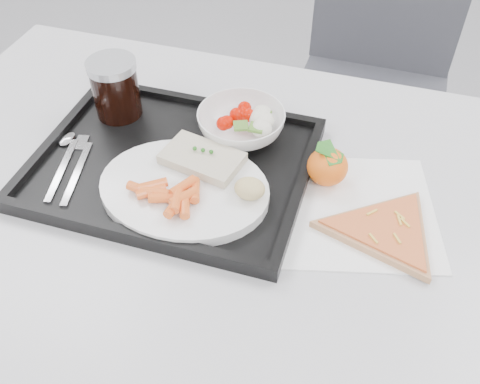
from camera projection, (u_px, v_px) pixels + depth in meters
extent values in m
cube|color=#BDBDBF|center=(226.00, 202.00, 0.87)|extent=(1.20, 0.80, 0.03)
cylinder|color=#47474C|center=(81.00, 168.00, 1.48)|extent=(0.04, 0.04, 0.72)
cube|color=#393A41|center=(367.00, 104.00, 1.53)|extent=(0.43, 0.43, 0.04)
cylinder|color=#47474C|center=(286.00, 191.00, 1.62)|extent=(0.02, 0.02, 0.43)
cylinder|color=#47474C|center=(407.00, 217.00, 1.54)|extent=(0.02, 0.02, 0.43)
cylinder|color=#47474C|center=(311.00, 121.00, 1.86)|extent=(0.02, 0.02, 0.43)
cylinder|color=#47474C|center=(416.00, 141.00, 1.78)|extent=(0.02, 0.02, 0.43)
cube|color=black|center=(173.00, 165.00, 0.90)|extent=(0.45, 0.35, 0.01)
cube|color=black|center=(206.00, 102.00, 1.00)|extent=(0.45, 0.02, 0.01)
cube|color=black|center=(129.00, 233.00, 0.78)|extent=(0.45, 0.02, 0.01)
cube|color=black|center=(300.00, 186.00, 0.84)|extent=(0.02, 0.32, 0.01)
cube|color=black|center=(57.00, 135.00, 0.93)|extent=(0.02, 0.32, 0.01)
cylinder|color=white|center=(184.00, 189.00, 0.83)|extent=(0.27, 0.27, 0.02)
cube|color=beige|center=(202.00, 158.00, 0.86)|extent=(0.14, 0.10, 0.02)
sphere|color=#236B1C|center=(195.00, 148.00, 0.86)|extent=(0.01, 0.01, 0.01)
sphere|color=#236B1C|center=(203.00, 150.00, 0.85)|extent=(0.01, 0.01, 0.01)
sphere|color=#236B1C|center=(211.00, 152.00, 0.85)|extent=(0.01, 0.01, 0.01)
ellipsoid|color=#DDB47D|center=(250.00, 189.00, 0.80)|extent=(0.06, 0.05, 0.03)
imported|color=white|center=(241.00, 124.00, 0.93)|extent=(0.15, 0.15, 0.05)
cylinder|color=black|center=(116.00, 91.00, 0.95)|extent=(0.08, 0.08, 0.10)
cylinder|color=#A5A8AD|center=(111.00, 65.00, 0.92)|extent=(0.09, 0.09, 0.01)
cube|color=silver|center=(62.00, 170.00, 0.88)|extent=(0.04, 0.15, 0.00)
ellipsoid|color=silver|center=(67.00, 139.00, 0.93)|extent=(0.03, 0.04, 0.01)
cube|color=silver|center=(77.00, 173.00, 0.87)|extent=(0.04, 0.15, 0.00)
cube|color=silver|center=(81.00, 143.00, 0.92)|extent=(0.03, 0.04, 0.00)
cube|color=white|center=(354.00, 210.00, 0.83)|extent=(0.30, 0.29, 0.00)
ellipsoid|color=orange|center=(327.00, 167.00, 0.85)|extent=(0.08, 0.08, 0.06)
cube|color=#236B1C|center=(330.00, 153.00, 0.83)|extent=(0.04, 0.05, 0.02)
cube|color=#236B1C|center=(330.00, 153.00, 0.83)|extent=(0.04, 0.02, 0.02)
cylinder|color=tan|center=(385.00, 231.00, 0.79)|extent=(0.26, 0.26, 0.01)
cylinder|color=#A2350B|center=(386.00, 228.00, 0.79)|extent=(0.23, 0.23, 0.00)
cube|color=#EABC47|center=(400.00, 216.00, 0.80)|extent=(0.02, 0.01, 0.00)
cube|color=#EABC47|center=(373.00, 239.00, 0.77)|extent=(0.02, 0.02, 0.00)
cube|color=#EABC47|center=(397.00, 239.00, 0.77)|extent=(0.01, 0.02, 0.00)
cube|color=#EABC47|center=(372.00, 212.00, 0.80)|extent=(0.02, 0.02, 0.00)
cube|color=#EABC47|center=(405.00, 223.00, 0.79)|extent=(0.02, 0.02, 0.00)
cube|color=#EABC47|center=(399.00, 220.00, 0.79)|extent=(0.01, 0.02, 0.00)
cylinder|color=orange|center=(155.00, 192.00, 0.80)|extent=(0.05, 0.02, 0.02)
cylinder|color=orange|center=(151.00, 191.00, 0.80)|extent=(0.04, 0.04, 0.02)
cylinder|color=orange|center=(183.00, 186.00, 0.80)|extent=(0.03, 0.05, 0.02)
cylinder|color=orange|center=(195.00, 190.00, 0.81)|extent=(0.03, 0.05, 0.02)
cylinder|color=orange|center=(164.00, 198.00, 0.80)|extent=(0.05, 0.03, 0.02)
cylinder|color=orange|center=(177.00, 200.00, 0.78)|extent=(0.02, 0.05, 0.02)
cylinder|color=orange|center=(141.00, 189.00, 0.81)|extent=(0.05, 0.02, 0.02)
cylinder|color=orange|center=(153.00, 185.00, 0.81)|extent=(0.05, 0.04, 0.02)
cylinder|color=orange|center=(175.00, 205.00, 0.78)|extent=(0.02, 0.05, 0.02)
cylinder|color=orange|center=(183.00, 197.00, 0.79)|extent=(0.04, 0.05, 0.02)
cylinder|color=orange|center=(185.00, 205.00, 0.78)|extent=(0.03, 0.05, 0.02)
sphere|color=#C70F00|center=(227.00, 122.00, 0.91)|extent=(0.02, 0.02, 0.02)
sphere|color=#C70F00|center=(236.00, 115.00, 0.92)|extent=(0.02, 0.02, 0.02)
sphere|color=#C70F00|center=(244.00, 114.00, 0.93)|extent=(0.02, 0.02, 0.02)
sphere|color=#C70F00|center=(245.00, 108.00, 0.94)|extent=(0.02, 0.02, 0.02)
sphere|color=#C70F00|center=(248.00, 115.00, 0.92)|extent=(0.02, 0.02, 0.02)
sphere|color=#C70F00|center=(223.00, 124.00, 0.91)|extent=(0.02, 0.02, 0.02)
ellipsoid|color=silver|center=(261.00, 128.00, 0.90)|extent=(0.04, 0.04, 0.03)
ellipsoid|color=silver|center=(262.00, 114.00, 0.93)|extent=(0.04, 0.04, 0.03)
ellipsoid|color=silver|center=(259.00, 118.00, 0.92)|extent=(0.04, 0.04, 0.03)
ellipsoid|color=silver|center=(264.00, 120.00, 0.92)|extent=(0.04, 0.04, 0.03)
cube|color=#4F7D29|center=(256.00, 128.00, 0.89)|extent=(0.03, 0.03, 0.00)
cube|color=#4F7D29|center=(263.00, 114.00, 0.92)|extent=(0.03, 0.03, 0.00)
cube|color=#4F7D29|center=(241.00, 126.00, 0.90)|extent=(0.03, 0.03, 0.00)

